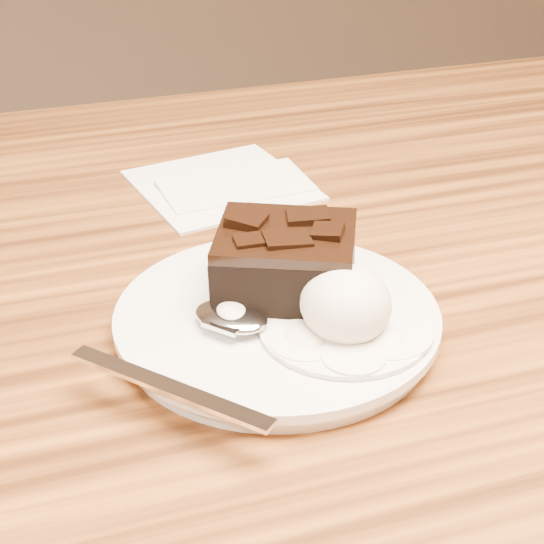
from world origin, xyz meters
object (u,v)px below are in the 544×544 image
object	(u,v)px
plate	(277,323)
ice_cream_scoop	(346,304)
spoon	(231,319)
napkin	(221,184)
brownie	(286,267)

from	to	relation	value
plate	ice_cream_scoop	bearing A→B (deg)	-45.51
spoon	ice_cream_scoop	bearing A→B (deg)	-62.66
ice_cream_scoop	spoon	size ratio (longest dim) A/B	0.31
ice_cream_scoop	napkin	size ratio (longest dim) A/B	0.43
plate	brownie	xyz separation A→B (m)	(0.01, 0.02, 0.03)
plate	brownie	bearing A→B (deg)	57.18
ice_cream_scoop	napkin	world-z (taller)	ice_cream_scoop
brownie	napkin	distance (m)	0.21
ice_cream_scoop	plate	bearing A→B (deg)	134.49
ice_cream_scoop	spoon	xyz separation A→B (m)	(-0.06, 0.03, -0.01)
plate	brownie	size ratio (longest dim) A/B	2.39
brownie	ice_cream_scoop	xyz separation A→B (m)	(0.02, -0.05, -0.00)
brownie	napkin	world-z (taller)	brownie
brownie	ice_cream_scoop	bearing A→B (deg)	-68.70
brownie	ice_cream_scoop	size ratio (longest dim) A/B	1.47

